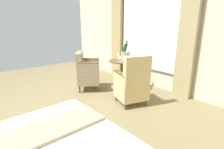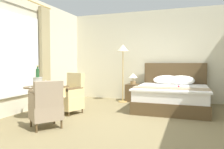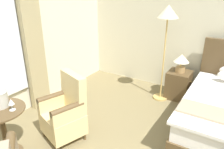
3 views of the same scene
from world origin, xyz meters
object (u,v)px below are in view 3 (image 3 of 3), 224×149
at_px(bedside_lamp, 181,61).
at_px(side_table_round, 3,128).
at_px(wine_glass_near_edge, 11,102).
at_px(floor_lamp_brass, 167,20).
at_px(armchair_by_window, 65,113).
at_px(nightstand, 178,85).

distance_m(bedside_lamp, side_table_round, 3.13).
bearing_deg(wine_glass_near_edge, floor_lamp_brass, 67.94).
relative_size(wine_glass_near_edge, armchair_by_window, 0.15).
distance_m(floor_lamp_brass, wine_glass_near_edge, 2.76).
bearing_deg(nightstand, armchair_by_window, -116.15).
distance_m(side_table_round, wine_glass_near_edge, 0.41).
distance_m(floor_lamp_brass, side_table_round, 3.01).
bearing_deg(side_table_round, nightstand, 62.91).
xyz_separation_m(bedside_lamp, wine_glass_near_edge, (-1.27, -2.69, 0.03)).
height_order(bedside_lamp, wine_glass_near_edge, bedside_lamp).
height_order(floor_lamp_brass, side_table_round, floor_lamp_brass).
bearing_deg(nightstand, floor_lamp_brass, -141.35).
distance_m(nightstand, bedside_lamp, 0.50).
bearing_deg(armchair_by_window, side_table_round, -119.82).
relative_size(floor_lamp_brass, side_table_round, 2.57).
xyz_separation_m(nightstand, bedside_lamp, (-0.00, 0.00, 0.50)).
xyz_separation_m(floor_lamp_brass, armchair_by_window, (-0.75, -1.86, -1.11)).
distance_m(bedside_lamp, armchair_by_window, 2.34).
bearing_deg(floor_lamp_brass, side_table_round, -114.19).
distance_m(bedside_lamp, wine_glass_near_edge, 2.97).
height_order(nightstand, floor_lamp_brass, floor_lamp_brass).
relative_size(bedside_lamp, wine_glass_near_edge, 2.35).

